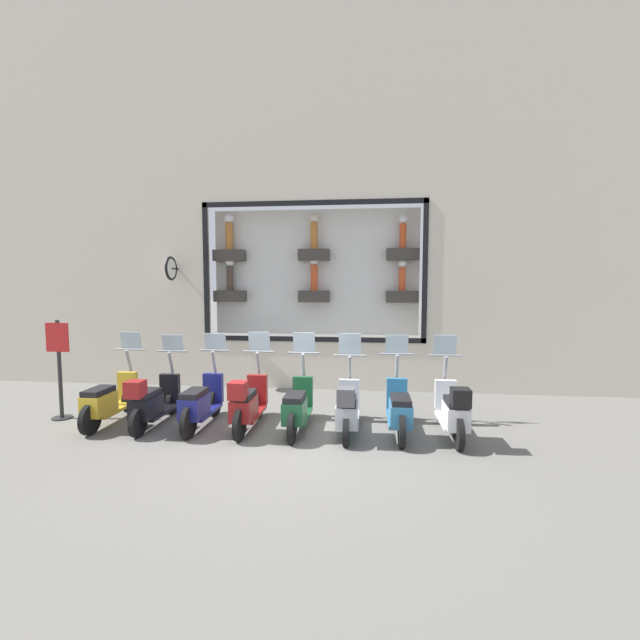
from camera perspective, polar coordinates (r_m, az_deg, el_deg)
The scene contains 11 objects.
ground_plane at distance 7.40m, azimuth -4.43°, elevation -15.54°, with size 120.00×120.00×0.00m, color #66635E.
building_facade at distance 10.83m, azimuth -0.89°, elevation 19.12°, with size 1.21×36.00×10.30m.
scooter_white_0 at distance 7.58m, azimuth 17.30°, elevation -11.46°, with size 1.80×0.61×1.64m.
scooter_teal_1 at distance 7.53m, azimuth 10.52°, elevation -11.70°, with size 1.81×0.61×1.63m.
scooter_silver_2 at distance 7.44m, azimuth 3.68°, elevation -11.70°, with size 1.79×0.60×1.65m.
scooter_green_3 at distance 7.60m, azimuth -3.03°, elevation -11.50°, with size 1.80×0.61×1.66m.
scooter_red_4 at distance 7.72m, azimuth -9.65°, elevation -10.93°, with size 1.81×0.60×1.66m.
scooter_navy_5 at distance 8.06m, azimuth -15.63°, elevation -10.65°, with size 1.81×0.60×1.62m.
scooter_black_6 at distance 8.36m, azimuth -21.47°, elevation -10.10°, with size 1.80×0.61×1.58m.
scooter_yellow_7 at distance 8.85m, azimuth -26.36°, elevation -9.63°, with size 1.81×0.61×1.62m.
shop_sign_post at distance 9.54m, azimuth -31.44°, elevation -5.17°, with size 0.36×0.45×1.89m.
Camera 1 is at (-6.82, -1.30, 2.58)m, focal length 24.00 mm.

